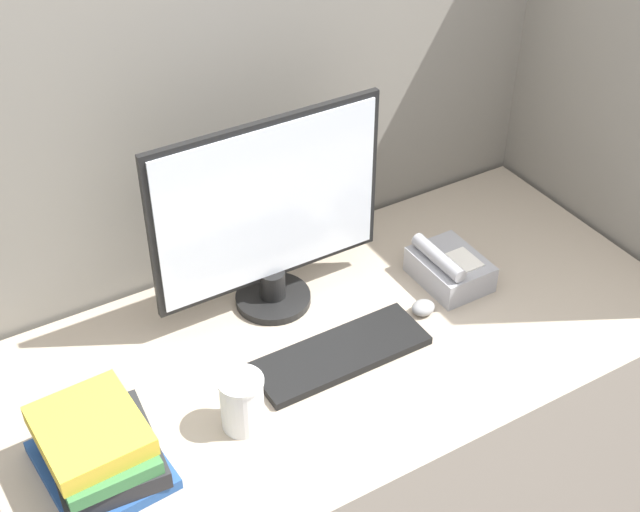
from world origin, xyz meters
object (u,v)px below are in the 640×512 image
at_px(book_stack, 98,448).
at_px(monitor, 269,218).
at_px(keyboard, 340,354).
at_px(coffee_cup, 242,402).
at_px(desk_telephone, 449,268).
at_px(mouse, 423,308).

bearing_deg(book_stack, monitor, 27.99).
height_order(keyboard, coffee_cup, coffee_cup).
relative_size(monitor, coffee_cup, 4.42).
relative_size(book_stack, desk_telephone, 1.47).
distance_m(keyboard, mouse, 0.26).
bearing_deg(desk_telephone, book_stack, -172.35).
bearing_deg(mouse, book_stack, -175.82).
bearing_deg(keyboard, coffee_cup, -166.40).
distance_m(monitor, coffee_cup, 0.45).
distance_m(book_stack, desk_telephone, 0.97).
distance_m(keyboard, desk_telephone, 0.39).
relative_size(mouse, coffee_cup, 0.45).
height_order(mouse, desk_telephone, desk_telephone).
relative_size(keyboard, desk_telephone, 2.15).
bearing_deg(book_stack, desk_telephone, 7.65).
xyz_separation_m(coffee_cup, book_stack, (-0.30, 0.04, -0.00)).
height_order(keyboard, desk_telephone, desk_telephone).
relative_size(keyboard, coffee_cup, 3.15).
bearing_deg(book_stack, coffee_cup, -6.73).
relative_size(coffee_cup, desk_telephone, 0.68).
xyz_separation_m(book_stack, desk_telephone, (0.97, 0.13, -0.02)).
bearing_deg(monitor, desk_telephone, -20.75).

